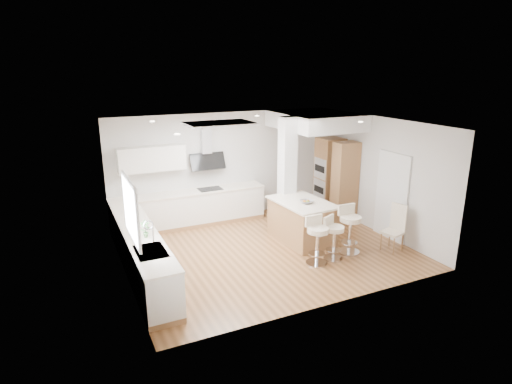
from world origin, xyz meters
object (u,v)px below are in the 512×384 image
bar_stool_a (317,238)px  bar_stool_b (333,236)px  dining_chair (395,226)px  peninsula (302,221)px  bar_stool_c (349,227)px

bar_stool_a → bar_stool_b: bearing=5.2°
dining_chair → bar_stool_a: bearing=161.8°
peninsula → bar_stool_c: bearing=-63.3°
bar_stool_a → bar_stool_b: 0.44m
bar_stool_a → bar_stool_c: bearing=9.6°
bar_stool_a → dining_chair: bearing=-4.9°
bar_stool_b → peninsula: bearing=69.4°
bar_stool_c → bar_stool_a: bearing=-167.6°
bar_stool_c → bar_stool_b: bearing=-163.8°
dining_chair → peninsula: bearing=126.4°
bar_stool_b → dining_chair: size_ratio=0.89×
bar_stool_b → bar_stool_c: size_ratio=0.88×
bar_stool_b → bar_stool_a: bearing=161.2°
bar_stool_a → bar_stool_c: (0.94, 0.17, 0.03)m
peninsula → dining_chair: (1.60, -1.32, 0.07)m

